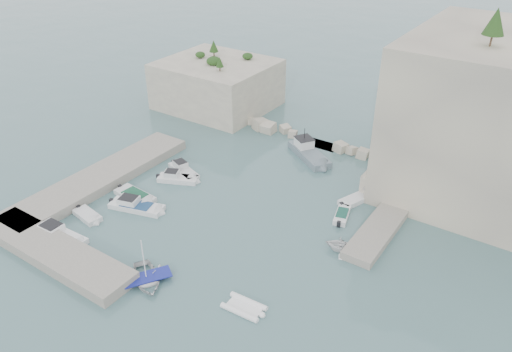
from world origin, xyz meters
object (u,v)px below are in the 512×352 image
Objects in this scene: motorboat_b at (178,181)px; motorboat_e at (88,218)px; rowboat at (147,281)px; tender_east_a at (341,251)px; motorboat_a at (184,173)px; motorboat_d at (137,209)px; work_boat at (309,157)px; motorboat_f at (60,238)px; motorboat_c at (135,198)px; tender_east_d at (379,199)px; tender_east_c at (356,201)px; inflatable_dinghy at (244,309)px; tender_east_b at (342,217)px.

motorboat_e is (-2.81, -10.85, 0.00)m from motorboat_b.
tender_east_a reaches higher than rowboat.
motorboat_d is at bearing -64.58° from motorboat_a.
motorboat_a reaches higher than rowboat.
motorboat_a is 22.26m from tender_east_a.
motorboat_f is at bearing -79.65° from work_boat.
motorboat_b is at bearing -92.15° from work_boat.
tender_east_a is at bearing 15.42° from motorboat_c.
motorboat_b is 23.03m from tender_east_d.
motorboat_e and tender_east_c have the same top height.
tender_east_d reaches higher than motorboat_f.
inflatable_dinghy is at bearing -43.80° from rowboat.
motorboat_d is 23.72m from tender_east_c.
work_boat reaches higher than motorboat_b.
tender_east_d is (23.79, 20.34, 0.00)m from motorboat_e.
motorboat_f is at bearing -123.36° from motorboat_b.
tender_east_d reaches higher than motorboat_d.
work_boat is at bearing 29.91° from motorboat_b.
tender_east_a is at bearing -179.66° from tender_east_d.
motorboat_c and tender_east_c have the same top height.
motorboat_f is at bearing 134.06° from tender_east_d.
tender_east_d is at bearing -25.78° from tender_east_c.
tender_east_d is 0.55× the size of work_boat.
tender_east_a is 0.69× the size of tender_east_d.
motorboat_b is 6.84m from motorboat_d.
tender_east_b is at bearing 158.73° from tender_east_d.
inflatable_dinghy is at bearing 161.63° from tender_east_b.
tender_east_d reaches higher than motorboat_a.
motorboat_f reaches higher than motorboat_e.
tender_east_b is 0.80× the size of tender_east_c.
tender_east_b is 13.39m from work_boat.
motorboat_a reaches higher than tender_east_c.
tender_east_a is (21.42, -1.05, 0.00)m from motorboat_b.
motorboat_a reaches higher than inflatable_dinghy.
inflatable_dinghy is 1.00× the size of tender_east_b.
motorboat_e is (-2.14, -12.63, 0.00)m from motorboat_a.
motorboat_f is (0.49, -3.85, 0.00)m from motorboat_e.
motorboat_e is at bearing 97.85° from tender_east_a.
motorboat_b is 1.63× the size of tender_east_a.
tender_east_a is (12.22, 13.33, 0.00)m from rowboat.
tender_east_d reaches higher than tender_east_c.
motorboat_b is 0.62× the size of work_boat.
motorboat_f is 1.44× the size of tender_east_c.
motorboat_e is at bearing -99.03° from motorboat_c.
work_boat is at bearing 49.18° from motorboat_d.
motorboat_c is at bearing 82.41° from motorboat_f.
motorboat_f reaches higher than tender_east_b.
work_boat reaches higher than motorboat_c.
motorboat_d is 21.93m from tender_east_a.
motorboat_a is 1.90m from motorboat_b.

